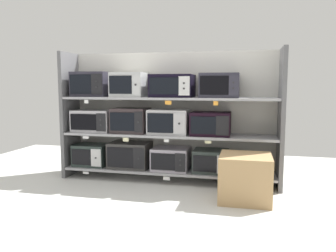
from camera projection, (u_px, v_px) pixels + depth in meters
ground at (146, 207)px, 3.45m from camera, size 6.73×6.00×0.02m
back_panel at (172, 115)px, 4.56m from camera, size 2.93×0.04×1.69m
upright_left at (70, 115)px, 4.63m from camera, size 0.05×0.47×1.69m
upright_right at (281, 119)px, 4.00m from camera, size 0.05×0.47×1.69m
shelf_0 at (168, 170)px, 4.40m from camera, size 2.73×0.47×0.03m
microwave_0 at (92, 155)px, 4.62m from camera, size 0.45×0.38×0.29m
microwave_1 at (130, 155)px, 4.49m from camera, size 0.53×0.40×0.34m
microwave_2 at (171, 159)px, 4.37m from camera, size 0.47×0.41×0.29m
microwave_3 at (211, 161)px, 4.25m from camera, size 0.44×0.38×0.28m
price_tag_0 at (86, 173)px, 4.41m from camera, size 0.08×0.00×0.03m
price_tag_1 at (167, 179)px, 4.16m from camera, size 0.09×0.00×0.04m
shelf_1 at (168, 135)px, 4.34m from camera, size 2.73×0.47×0.03m
microwave_4 at (94, 121)px, 4.55m from camera, size 0.53×0.38×0.29m
microwave_5 at (131, 120)px, 4.43m from camera, size 0.46×0.40×0.33m
microwave_6 at (169, 122)px, 4.31m from camera, size 0.51×0.40×0.32m
microwave_7 at (211, 124)px, 4.19m from camera, size 0.49×0.40×0.29m
price_tag_2 at (86, 137)px, 4.35m from camera, size 0.08×0.00×0.03m
price_tag_3 at (126, 140)px, 4.23m from camera, size 0.08×0.00×0.05m
price_tag_4 at (166, 141)px, 4.11m from camera, size 0.06×0.00×0.04m
price_tag_5 at (208, 142)px, 3.99m from camera, size 0.08×0.00×0.03m
shelf_2 at (168, 98)px, 4.29m from camera, size 2.73×0.47×0.03m
microwave_8 at (91, 84)px, 4.50m from camera, size 0.48×0.35×0.33m
microwave_9 at (130, 85)px, 4.38m from camera, size 0.43×0.44×0.31m
microwave_10 at (172, 86)px, 4.25m from camera, size 0.53×0.44×0.29m
microwave_11 at (220, 85)px, 4.12m from camera, size 0.47×0.44×0.30m
price_tag_6 at (86, 102)px, 4.29m from camera, size 0.05×0.00×0.04m
price_tag_7 at (168, 103)px, 4.05m from camera, size 0.08×0.00×0.05m
price_tag_8 at (216, 103)px, 3.92m from camera, size 0.06×0.00×0.05m
shipping_carton at (245, 178)px, 3.62m from camera, size 0.55×0.55×0.50m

